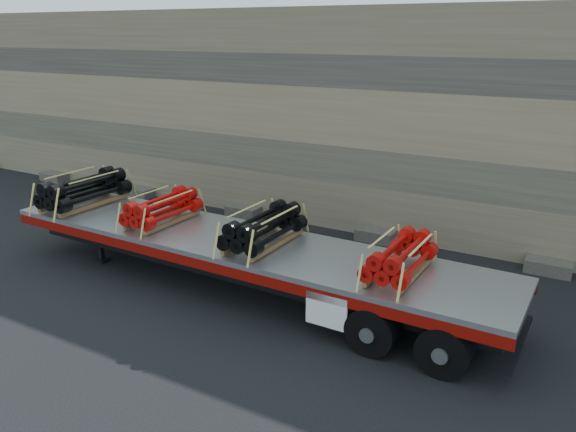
% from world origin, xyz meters
% --- Properties ---
extents(ground, '(120.00, 120.00, 0.00)m').
position_xyz_m(ground, '(0.00, 0.00, 0.00)').
color(ground, black).
rests_on(ground, ground).
extents(rock_wall, '(44.00, 3.00, 7.00)m').
position_xyz_m(rock_wall, '(0.00, 6.50, 3.50)').
color(rock_wall, '#7A6B54').
rests_on(rock_wall, ground).
extents(trailer, '(13.65, 2.86, 1.36)m').
position_xyz_m(trailer, '(0.23, -0.30, 0.68)').
color(trailer, '#ABAEB3').
rests_on(trailer, ground).
extents(bundle_front, '(1.31, 2.55, 0.90)m').
position_xyz_m(bundle_front, '(-5.30, -0.20, 1.81)').
color(bundle_front, black).
rests_on(bundle_front, trailer).
extents(bundle_midfront, '(1.10, 2.14, 0.75)m').
position_xyz_m(bundle_midfront, '(-2.25, -0.25, 1.74)').
color(bundle_midfront, '#BD0D0A').
rests_on(bundle_midfront, trailer).
extents(bundle_midrear, '(1.18, 2.30, 0.81)m').
position_xyz_m(bundle_midrear, '(1.00, -0.31, 1.76)').
color(bundle_midrear, black).
rests_on(bundle_midrear, trailer).
extents(bundle_rear, '(1.07, 2.09, 0.73)m').
position_xyz_m(bundle_rear, '(4.43, -0.38, 1.73)').
color(bundle_rear, '#BD0D0A').
rests_on(bundle_rear, trailer).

